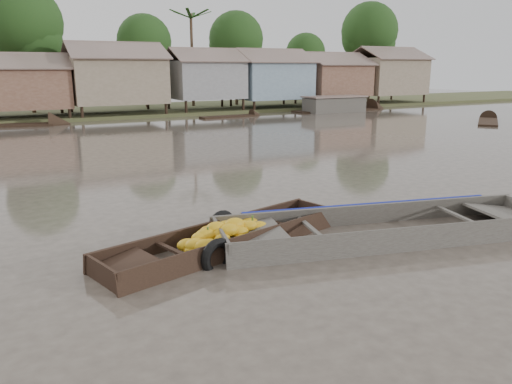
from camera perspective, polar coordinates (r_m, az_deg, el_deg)
name	(u,v)px	position (r m, az deg, el deg)	size (l,w,h in m)	color
ground	(316,239)	(10.96, 6.86, -5.35)	(120.00, 120.00, 0.00)	#473F36
riverbank	(116,74)	(41.31, -15.73, 12.87)	(120.00, 12.47, 10.22)	#384723
banana_boat	(225,240)	(10.37, -3.60, -5.45)	(5.85, 2.78, 0.81)	black
viewer_boat	(389,233)	(11.45, 14.92, -4.53)	(7.93, 3.71, 0.62)	#3C3732
distant_boats	(267,113)	(37.90, 1.30, 9.00)	(47.32, 16.17, 1.38)	black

